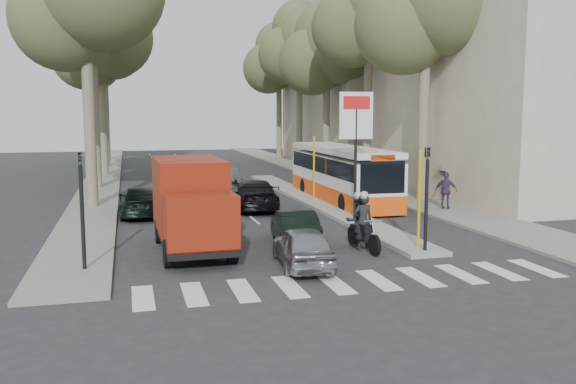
% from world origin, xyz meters
% --- Properties ---
extents(ground, '(120.00, 120.00, 0.00)m').
position_xyz_m(ground, '(0.00, 0.00, 0.00)').
color(ground, '#28282B').
rests_on(ground, ground).
extents(sidewalk_right, '(3.20, 70.00, 0.12)m').
position_xyz_m(sidewalk_right, '(8.60, 25.00, 0.06)').
color(sidewalk_right, gray).
rests_on(sidewalk_right, ground).
extents(median_left, '(2.40, 64.00, 0.12)m').
position_xyz_m(median_left, '(-8.00, 28.00, 0.06)').
color(median_left, gray).
rests_on(median_left, ground).
extents(traffic_island, '(1.50, 26.00, 0.16)m').
position_xyz_m(traffic_island, '(3.25, 11.00, 0.08)').
color(traffic_island, gray).
rests_on(traffic_island, ground).
extents(building_near, '(11.00, 18.00, 18.00)m').
position_xyz_m(building_near, '(15.50, 12.00, 9.00)').
color(building_near, beige).
rests_on(building_near, ground).
extents(building_far, '(11.00, 20.00, 16.00)m').
position_xyz_m(building_far, '(15.50, 34.00, 8.00)').
color(building_far, '#B7A88E').
rests_on(building_far, ground).
extents(billboard, '(1.50, 12.10, 5.60)m').
position_xyz_m(billboard, '(3.25, 5.00, 3.70)').
color(billboard, yellow).
rests_on(billboard, ground).
extents(traffic_light_island, '(0.16, 0.41, 3.60)m').
position_xyz_m(traffic_light_island, '(3.25, -1.50, 2.49)').
color(traffic_light_island, black).
rests_on(traffic_light_island, ground).
extents(traffic_light_left, '(0.16, 0.41, 3.60)m').
position_xyz_m(traffic_light_left, '(-7.60, -1.00, 2.49)').
color(traffic_light_left, black).
rests_on(traffic_light_left, ground).
extents(tree_l_b, '(7.40, 7.20, 14.88)m').
position_xyz_m(tree_l_b, '(-7.97, 20.11, 11.07)').
color(tree_l_b, '#6B604C').
rests_on(tree_l_b, ground).
extents(tree_l_c, '(7.40, 7.20, 13.71)m').
position_xyz_m(tree_l_c, '(-7.77, 28.11, 10.04)').
color(tree_l_c, '#6B604C').
rests_on(tree_l_c, ground).
extents(tree_l_d, '(7.40, 7.20, 15.66)m').
position_xyz_m(tree_l_d, '(-7.87, 36.11, 11.76)').
color(tree_l_d, '#6B604C').
rests_on(tree_l_d, ground).
extents(tree_l_e, '(7.40, 7.20, 14.49)m').
position_xyz_m(tree_l_e, '(-7.97, 44.11, 10.73)').
color(tree_l_e, '#6B604C').
rests_on(tree_l_e, ground).
extents(tree_r_a, '(7.40, 7.20, 14.10)m').
position_xyz_m(tree_r_a, '(9.13, 10.11, 10.38)').
color(tree_r_a, '#6B604C').
rests_on(tree_r_a, ground).
extents(tree_r_b, '(7.40, 7.20, 15.27)m').
position_xyz_m(tree_r_b, '(9.23, 18.11, 11.42)').
color(tree_r_b, '#6B604C').
rests_on(tree_r_b, ground).
extents(tree_r_c, '(7.40, 7.20, 13.32)m').
position_xyz_m(tree_r_c, '(9.03, 26.11, 9.69)').
color(tree_r_c, '#6B604C').
rests_on(tree_r_c, ground).
extents(tree_r_d, '(7.40, 7.20, 14.88)m').
position_xyz_m(tree_r_d, '(9.13, 34.11, 11.07)').
color(tree_r_d, '#6B604C').
rests_on(tree_r_d, ground).
extents(tree_r_e, '(7.40, 7.20, 14.10)m').
position_xyz_m(tree_r_e, '(9.23, 42.11, 10.38)').
color(tree_r_e, '#6B604C').
rests_on(tree_r_e, ground).
extents(silver_hatchback, '(1.85, 3.88, 1.28)m').
position_xyz_m(silver_hatchback, '(-1.14, -2.00, 0.64)').
color(silver_hatchback, '#999AA1').
rests_on(silver_hatchback, ground).
extents(dark_hatchback, '(1.72, 3.92, 1.25)m').
position_xyz_m(dark_hatchback, '(-0.50, 1.29, 0.63)').
color(dark_hatchback, black).
rests_on(dark_hatchback, ground).
extents(queue_car_a, '(3.15, 5.66, 1.50)m').
position_xyz_m(queue_car_a, '(-1.44, 11.66, 0.75)').
color(queue_car_a, '#4C4F54').
rests_on(queue_car_a, ground).
extents(queue_car_b, '(2.56, 5.26, 1.47)m').
position_xyz_m(queue_car_b, '(-0.29, 9.49, 0.74)').
color(queue_car_b, black).
rests_on(queue_car_b, ground).
extents(queue_car_c, '(1.84, 3.82, 1.26)m').
position_xyz_m(queue_car_c, '(-3.50, 13.43, 0.63)').
color(queue_car_c, '#A7AAAF').
rests_on(queue_car_c, ground).
extents(queue_car_d, '(1.64, 3.65, 1.16)m').
position_xyz_m(queue_car_d, '(0.11, 19.66, 0.58)').
color(queue_car_d, '#53565C').
rests_on(queue_car_d, ground).
extents(queue_car_e, '(1.90, 4.60, 1.33)m').
position_xyz_m(queue_car_e, '(-5.76, 9.00, 0.67)').
color(queue_car_e, black).
rests_on(queue_car_e, ground).
extents(red_truck, '(2.35, 5.92, 3.13)m').
position_xyz_m(red_truck, '(-4.20, 1.14, 1.66)').
color(red_truck, black).
rests_on(red_truck, ground).
extents(city_bus, '(2.59, 11.27, 2.96)m').
position_xyz_m(city_bus, '(4.80, 11.06, 1.56)').
color(city_bus, '#F94D0D').
rests_on(city_bus, ground).
extents(motorcycle, '(0.90, 2.43, 2.07)m').
position_xyz_m(motorcycle, '(1.48, -0.12, 0.94)').
color(motorcycle, black).
rests_on(motorcycle, ground).
extents(pedestrian_near, '(1.13, 1.08, 1.79)m').
position_xyz_m(pedestrian_near, '(8.53, 6.56, 1.01)').
color(pedestrian_near, '#473753').
rests_on(pedestrian_near, sidewalk_right).
extents(pedestrian_far, '(1.27, 1.06, 1.81)m').
position_xyz_m(pedestrian_far, '(10.00, 9.51, 1.02)').
color(pedestrian_far, brown).
rests_on(pedestrian_far, sidewalk_right).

